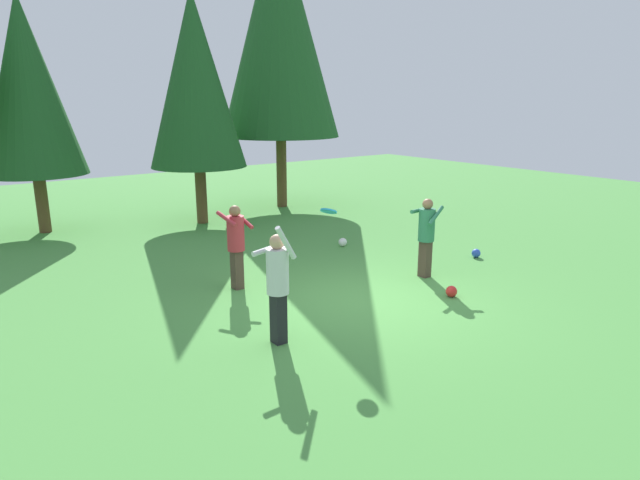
# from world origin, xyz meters

# --- Properties ---
(ground_plane) EXTENTS (40.00, 40.00, 0.00)m
(ground_plane) POSITION_xyz_m (0.00, 0.00, 0.00)
(ground_plane) COLOR #4C9342
(person_thrower) EXTENTS (0.61, 0.54, 1.91)m
(person_thrower) POSITION_xyz_m (-2.24, -0.61, 1.03)
(person_thrower) COLOR black
(person_thrower) RESTS_ON ground_plane
(person_catcher) EXTENTS (0.66, 0.59, 1.68)m
(person_catcher) POSITION_xyz_m (1.99, 0.26, 0.99)
(person_catcher) COLOR #4C382D
(person_catcher) RESTS_ON ground_plane
(person_bystander) EXTENTS (0.56, 0.64, 1.68)m
(person_bystander) POSITION_xyz_m (-1.54, 1.99, 1.00)
(person_bystander) COLOR #4C382D
(person_bystander) RESTS_ON ground_plane
(frisbee) EXTENTS (0.36, 0.36, 0.14)m
(frisbee) POSITION_xyz_m (-1.16, -0.46, 1.92)
(frisbee) COLOR #2393D1
(ball_red) EXTENTS (0.22, 0.22, 0.22)m
(ball_red) POSITION_xyz_m (1.47, -0.90, 0.11)
(ball_red) COLOR red
(ball_red) RESTS_ON ground_plane
(ball_blue) EXTENTS (0.21, 0.21, 0.21)m
(ball_blue) POSITION_xyz_m (4.05, 0.50, 0.10)
(ball_blue) COLOR blue
(ball_blue) RESTS_ON ground_plane
(ball_white) EXTENTS (0.22, 0.22, 0.22)m
(ball_white) POSITION_xyz_m (2.16, 3.20, 0.11)
(ball_white) COLOR white
(ball_white) RESTS_ON ground_plane
(tree_left) EXTENTS (2.67, 2.67, 6.38)m
(tree_left) POSITION_xyz_m (-3.58, 9.48, 3.98)
(tree_left) COLOR brown
(tree_left) RESTS_ON ground_plane
(tree_center) EXTENTS (2.79, 2.79, 6.68)m
(tree_center) POSITION_xyz_m (0.51, 7.92, 4.17)
(tree_center) COLOR brown
(tree_center) RESTS_ON ground_plane
(tree_right) EXTENTS (3.95, 3.95, 9.44)m
(tree_right) POSITION_xyz_m (3.88, 8.65, 5.91)
(tree_right) COLOR brown
(tree_right) RESTS_ON ground_plane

